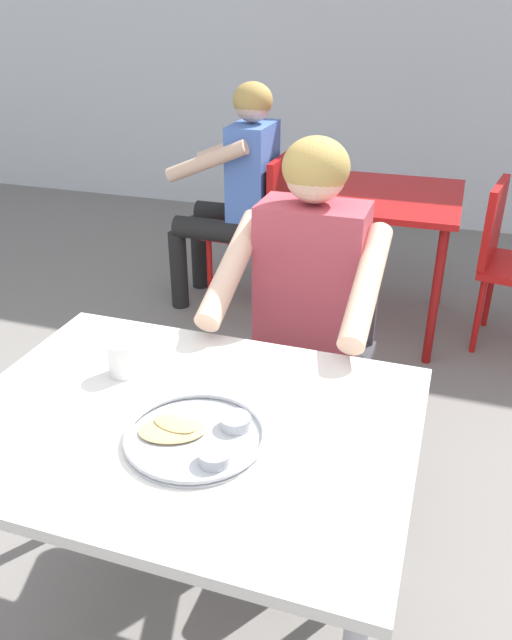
# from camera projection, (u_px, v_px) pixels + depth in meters

# --- Properties ---
(ground_plane) EXTENTS (12.00, 12.00, 0.05)m
(ground_plane) POSITION_uv_depth(u_px,v_px,m) (177.00, 638.00, 1.77)
(ground_plane) COLOR slate
(table_foreground) EXTENTS (1.07, 0.81, 0.73)m
(table_foreground) POSITION_uv_depth(u_px,v_px,m) (186.00, 444.00, 1.48)
(table_foreground) COLOR silver
(table_foreground) RESTS_ON ground
(thali_tray) EXTENTS (0.32, 0.32, 0.03)m
(thali_tray) POSITION_uv_depth(u_px,v_px,m) (197.00, 435.00, 1.37)
(thali_tray) COLOR #B7BABF
(thali_tray) RESTS_ON table_foreground
(drinking_cup) EXTENTS (0.08, 0.08, 0.09)m
(drinking_cup) POSITION_uv_depth(u_px,v_px,m) (123.00, 357.00, 1.60)
(drinking_cup) COLOR white
(drinking_cup) RESTS_ON table_foreground
(chair_foreground) EXTENTS (0.40, 0.43, 0.87)m
(chair_foreground) POSITION_uv_depth(u_px,v_px,m) (317.00, 339.00, 2.26)
(chair_foreground) COLOR #3F3F44
(chair_foreground) RESTS_ON ground
(diner_foreground) EXTENTS (0.49, 0.55, 1.25)m
(diner_foreground) POSITION_uv_depth(u_px,v_px,m) (304.00, 304.00, 1.96)
(diner_foreground) COLOR #262626
(diner_foreground) RESTS_ON ground
(table_background_red) EXTENTS (0.77, 0.82, 0.73)m
(table_background_red) POSITION_uv_depth(u_px,v_px,m) (382.00, 212.00, 3.18)
(table_background_red) COLOR #B71414
(table_background_red) RESTS_ON ground
(chair_red_left) EXTENTS (0.43, 0.42, 0.87)m
(chair_red_left) POSITION_uv_depth(u_px,v_px,m) (261.00, 220.00, 3.47)
(chair_red_left) COLOR red
(chair_red_left) RESTS_ON ground
(patron_background) EXTENTS (0.55, 0.49, 1.24)m
(patron_background) POSITION_uv_depth(u_px,v_px,m) (237.00, 180.00, 3.35)
(patron_background) COLOR black
(patron_background) RESTS_ON ground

